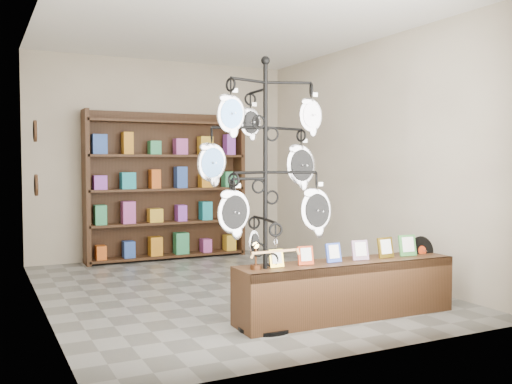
% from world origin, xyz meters
% --- Properties ---
extents(ground, '(5.00, 5.00, 0.00)m').
position_xyz_m(ground, '(0.00, 0.00, 0.00)').
color(ground, slate).
rests_on(ground, ground).
extents(room_envelope, '(5.00, 5.00, 5.00)m').
position_xyz_m(room_envelope, '(0.00, 0.00, 1.85)').
color(room_envelope, '#BAB096').
rests_on(room_envelope, ground).
extents(display_tree, '(1.21, 1.03, 2.36)m').
position_xyz_m(display_tree, '(-0.33, -1.60, 1.36)').
color(display_tree, black).
rests_on(display_tree, ground).
extents(front_shelf, '(2.18, 0.50, 0.77)m').
position_xyz_m(front_shelf, '(0.52, -1.61, 0.27)').
color(front_shelf, black).
rests_on(front_shelf, ground).
extents(back_shelving, '(2.42, 0.36, 2.20)m').
position_xyz_m(back_shelving, '(0.00, 2.30, 1.03)').
color(back_shelving, black).
rests_on(back_shelving, ground).
extents(wall_clocks, '(0.03, 0.24, 0.84)m').
position_xyz_m(wall_clocks, '(-1.97, 0.80, 1.50)').
color(wall_clocks, black).
rests_on(wall_clocks, ground).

